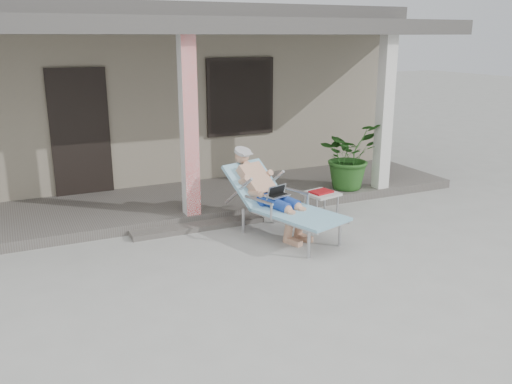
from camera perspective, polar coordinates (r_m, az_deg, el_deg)
name	(u,v)px	position (r m, az deg, el deg)	size (l,w,h in m)	color
ground	(250,277)	(6.46, -0.62, -8.99)	(60.00, 60.00, 0.00)	#9E9E99
house	(125,88)	(12.12, -13.61, 10.60)	(10.40, 5.40, 3.30)	gray
porch_deck	(176,203)	(9.07, -8.44, -1.14)	(10.00, 2.00, 0.15)	#605B56
porch_overhang	(169,32)	(8.62, -9.10, 16.25)	(10.00, 2.30, 2.85)	silver
porch_step	(199,226)	(8.04, -6.06, -3.61)	(2.00, 0.30, 0.07)	#605B56
lounger	(275,182)	(7.59, 1.99, 1.09)	(1.26, 1.99, 1.26)	#B7B7BC
side_table	(321,195)	(8.49, 6.86, -0.31)	(0.56, 0.56, 0.42)	beige
potted_palm	(349,156)	(9.60, 9.72, 3.80)	(1.04, 0.91, 1.16)	#26591E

